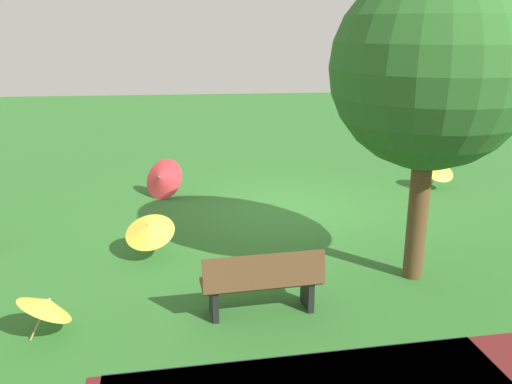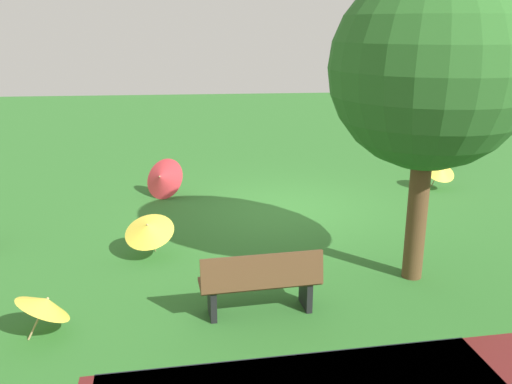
% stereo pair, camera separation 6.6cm
% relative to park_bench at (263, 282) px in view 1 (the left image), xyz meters
% --- Properties ---
extents(ground, '(40.00, 40.00, 0.00)m').
position_rel_park_bench_xyz_m(ground, '(-1.00, -4.16, -0.47)').
color(ground, '#2D6B28').
extents(park_bench, '(1.64, 0.63, 0.90)m').
position_rel_park_bench_xyz_m(park_bench, '(0.00, 0.00, 0.00)').
color(park_bench, brown).
rests_on(park_bench, ground).
extents(shade_tree, '(2.80, 2.80, 4.52)m').
position_rel_park_bench_xyz_m(shade_tree, '(-2.43, -0.88, 2.64)').
color(shade_tree, brown).
rests_on(shade_tree, ground).
extents(parasol_red_0, '(0.88, 0.86, 0.89)m').
position_rel_park_bench_xyz_m(parasol_red_0, '(-5.44, -7.12, -0.02)').
color(parasol_red_0, tan).
rests_on(parasol_red_0, ground).
extents(parasol_red_1, '(1.13, 1.05, 0.92)m').
position_rel_park_bench_xyz_m(parasol_red_1, '(1.60, -5.31, -0.01)').
color(parasol_red_1, tan).
rests_on(parasol_red_1, ground).
extents(parasol_yellow_0, '(1.00, 0.99, 0.77)m').
position_rel_park_bench_xyz_m(parasol_yellow_0, '(1.62, -2.02, 0.05)').
color(parasol_yellow_0, tan).
rests_on(parasol_yellow_0, ground).
extents(parasol_yellow_1, '(0.92, 0.92, 0.66)m').
position_rel_park_bench_xyz_m(parasol_yellow_1, '(2.69, 0.23, -0.04)').
color(parasol_yellow_1, tan).
rests_on(parasol_yellow_1, ground).
extents(parasol_blue_0, '(0.89, 0.86, 0.74)m').
position_rel_park_bench_xyz_m(parasol_blue_0, '(-5.95, -8.27, 0.01)').
color(parasol_blue_0, tan).
rests_on(parasol_blue_0, ground).
extents(parasol_yellow_2, '(0.84, 0.83, 0.73)m').
position_rel_park_bench_xyz_m(parasol_yellow_2, '(-4.78, -5.27, 0.02)').
color(parasol_yellow_2, tan).
rests_on(parasol_yellow_2, ground).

